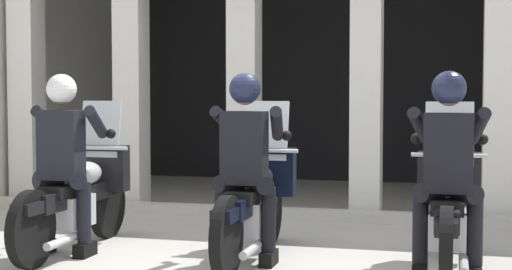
{
  "coord_description": "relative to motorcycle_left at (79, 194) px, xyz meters",
  "views": [
    {
      "loc": [
        1.68,
        -6.0,
        1.41
      ],
      "look_at": [
        0.0,
        0.44,
        1.06
      ],
      "focal_mm": 53.9,
      "sensor_mm": 36.0,
      "label": 1
    }
  ],
  "objects": [
    {
      "name": "police_officer_right",
      "position": [
        3.25,
        -0.35,
        0.44
      ],
      "size": [
        0.63,
        0.61,
        1.58
      ],
      "rotation": [
        0.0,
        0.0,
        0.11
      ],
      "color": "black",
      "rests_on": "ground"
    },
    {
      "name": "ground_plane",
      "position": [
        1.63,
        2.69,
        -0.5
      ],
      "size": [
        80.0,
        80.0,
        0.0
      ],
      "primitive_type": "plane",
      "color": "#A8A59E"
    },
    {
      "name": "kerb_strip",
      "position": [
        1.57,
        2.11,
        -0.44
      ],
      "size": [
        7.94,
        0.24,
        0.12
      ],
      "primitive_type": "cube",
      "color": "#B7B5AD",
      "rests_on": "ground"
    },
    {
      "name": "police_officer_left",
      "position": [
        -0.0,
        -0.28,
        0.44
      ],
      "size": [
        0.63,
        0.61,
        1.58
      ],
      "rotation": [
        0.0,
        0.0,
        0.05
      ],
      "color": "black",
      "rests_on": "ground"
    },
    {
      "name": "motorcycle_center",
      "position": [
        1.63,
        0.07,
        0.0
      ],
      "size": [
        0.62,
        2.04,
        1.35
      ],
      "rotation": [
        0.0,
        0.0,
        0.08
      ],
      "color": "black",
      "rests_on": "ground"
    },
    {
      "name": "motorcycle_right",
      "position": [
        3.25,
        -0.07,
        0.0
      ],
      "size": [
        0.62,
        2.04,
        1.35
      ],
      "rotation": [
        0.0,
        0.0,
        0.11
      ],
      "color": "black",
      "rests_on": "ground"
    },
    {
      "name": "police_officer_center",
      "position": [
        1.63,
        -0.21,
        0.44
      ],
      "size": [
        0.63,
        0.61,
        1.58
      ],
      "rotation": [
        0.0,
        0.0,
        0.08
      ],
      "color": "black",
      "rests_on": "ground"
    },
    {
      "name": "motorcycle_left",
      "position": [
        0.0,
        0.0,
        0.0
      ],
      "size": [
        0.62,
        2.04,
        1.35
      ],
      "rotation": [
        0.0,
        0.0,
        0.05
      ],
      "color": "black",
      "rests_on": "ground"
    },
    {
      "name": "station_building",
      "position": [
        1.57,
        4.61,
        1.52
      ],
      "size": [
        8.44,
        4.17,
        3.29
      ],
      "color": "black",
      "rests_on": "ground"
    }
  ]
}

